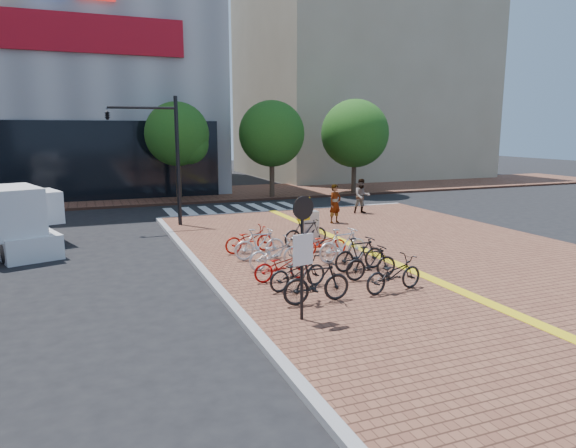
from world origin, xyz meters
name	(u,v)px	position (x,y,z in m)	size (l,w,h in m)	color
ground	(342,275)	(0.00, 0.00, 0.00)	(120.00, 120.00, 0.00)	black
sidewalk	(547,312)	(3.00, -5.00, 0.07)	(14.00, 34.00, 0.15)	brown
tactile_strip	(516,315)	(2.00, -5.00, 0.16)	(0.40, 34.00, 0.01)	yellow
kerb_west	(278,359)	(-4.00, -5.00, 0.08)	(0.25, 34.00, 0.15)	gray
kerb_north	(289,211)	(3.00, 12.00, 0.08)	(14.00, 0.25, 0.15)	gray
far_sidewalk	(200,194)	(0.00, 21.00, 0.07)	(70.00, 8.00, 0.15)	brown
building_beige	(356,82)	(18.00, 32.00, 9.00)	(20.00, 18.00, 18.00)	gray
crosswalk	(235,210)	(0.50, 14.00, 0.01)	(7.50, 4.00, 0.01)	silver
street_trees	(287,135)	(5.04, 17.45, 4.10)	(16.20, 4.60, 6.35)	#38281E
bike_0	(317,282)	(-2.02, -2.49, 0.70)	(0.51, 1.82, 1.09)	black
bike_1	(298,272)	(-2.01, -1.22, 0.62)	(0.63, 1.80, 0.94)	black
bike_2	(281,266)	(-2.15, -0.34, 0.59)	(0.59, 1.69, 0.89)	#A30E0B
bike_3	(275,253)	(-1.85, 1.00, 0.64)	(0.65, 1.85, 0.97)	silver
bike_4	(260,244)	(-1.95, 2.23, 0.68)	(0.50, 1.76, 1.06)	silver
bike_5	(249,239)	(-1.98, 3.32, 0.63)	(0.63, 1.81, 0.95)	#AD170C
bike_6	(394,274)	(0.29, -2.41, 0.64)	(0.65, 1.86, 0.98)	black
bike_7	(371,262)	(0.33, -1.17, 0.65)	(0.47, 1.67, 1.00)	black
bike_8	(360,254)	(0.48, -0.22, 0.68)	(0.50, 1.76, 1.06)	black
bike_9	(343,245)	(0.50, 0.93, 0.71)	(0.53, 1.88, 1.13)	silver
bike_10	(324,243)	(0.31, 1.99, 0.57)	(0.56, 1.62, 0.85)	#B51D0C
bike_11	(306,232)	(0.25, 3.40, 0.69)	(0.51, 1.80, 1.08)	black
pedestrian_a	(335,204)	(3.50, 7.46, 1.06)	(0.66, 0.43, 1.81)	gray
pedestrian_b	(362,196)	(6.10, 9.53, 1.05)	(0.87, 0.68, 1.80)	#4E5062
utility_box	(310,228)	(0.52, 3.65, 0.80)	(0.59, 0.43, 1.29)	#B6B5BA
yellow_sign	(304,214)	(-0.03, 2.95, 1.47)	(0.52, 0.16, 1.91)	#B7B7BC
notice_sign	(303,243)	(-2.82, -3.44, 1.96)	(0.53, 0.17, 2.87)	black
traffic_light_pole	(146,137)	(-4.65, 9.66, 4.13)	(3.10, 1.19, 5.76)	black
box_truck	(19,221)	(-9.58, 7.00, 1.17)	(3.10, 4.66, 2.49)	silver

